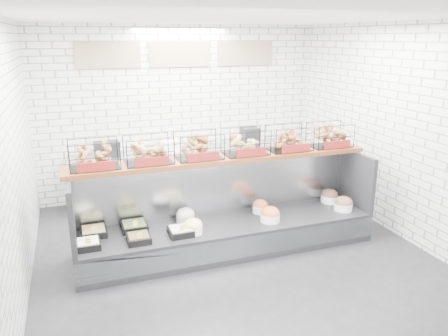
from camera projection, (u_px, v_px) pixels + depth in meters
name	position (u px, v px, depth m)	size (l,w,h in m)	color
ground	(236.00, 258.00, 5.72)	(5.50, 5.50, 0.00)	black
room_shell	(221.00, 95.00, 5.67)	(5.02, 5.51, 3.01)	silver
display_case	(227.00, 225.00, 5.94)	(4.00, 0.90, 1.20)	black
bagel_shelf	(223.00, 147.00, 5.79)	(4.10, 0.50, 0.40)	#4A220F
prep_counter	(187.00, 172.00, 7.78)	(4.00, 0.60, 1.20)	#93969B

